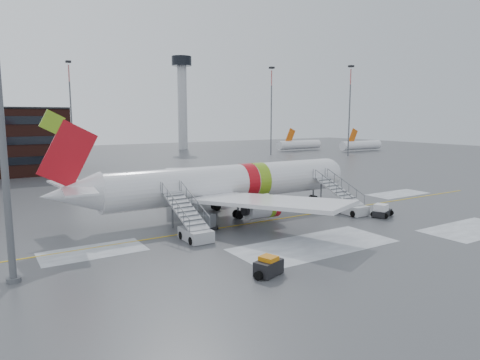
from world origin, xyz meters
TOP-DOWN VIEW (x-y plane):
  - ground at (0.00, 0.00)m, footprint 260.00×260.00m
  - airliner at (-6.88, 3.78)m, footprint 35.03×32.97m
  - airstair_fwd at (5.22, -2.75)m, footprint 2.05×7.70m
  - airstair_aft at (-13.72, -2.75)m, footprint 2.05×7.70m
  - pushback_tug at (7.03, -6.00)m, footprint 2.76×2.44m
  - uld_container at (-11.52, -1.12)m, footprint 2.35×2.06m
  - baggage_tractor at (-13.21, -13.47)m, footprint 2.69×1.74m
  - control_tower at (30.00, 95.00)m, footprint 6.40×6.40m
  - light_mast_far_ne at (42.00, 62.00)m, footprint 1.20×1.20m
  - light_mast_far_n at (-8.00, 78.00)m, footprint 1.20×1.20m
  - light_mast_far_e at (58.00, 48.00)m, footprint 1.20×1.20m
  - distant_aircraft at (62.50, 64.00)m, footprint 35.00×18.00m

SIDE VIEW (x-z plane):
  - ground at x=0.00m, z-range 0.00..0.00m
  - distant_aircraft at x=62.50m, z-range -4.00..4.00m
  - baggage_tractor at x=-13.21m, z-range -0.10..1.22m
  - pushback_tug at x=7.03m, z-range -0.08..1.32m
  - uld_container at x=-11.52m, z-range -0.05..1.55m
  - airstair_fwd at x=5.22m, z-range -0.68..2.81m
  - airstair_aft at x=-13.72m, z-range -0.68..2.81m
  - airliner at x=-6.88m, z-range -2.17..9.01m
  - light_mast_far_ne at x=42.00m, z-range 1.71..25.96m
  - light_mast_far_n at x=-8.00m, z-range 1.71..25.96m
  - light_mast_far_e at x=58.00m, z-range 1.71..25.96m
  - control_tower at x=30.00m, z-range 3.75..33.75m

